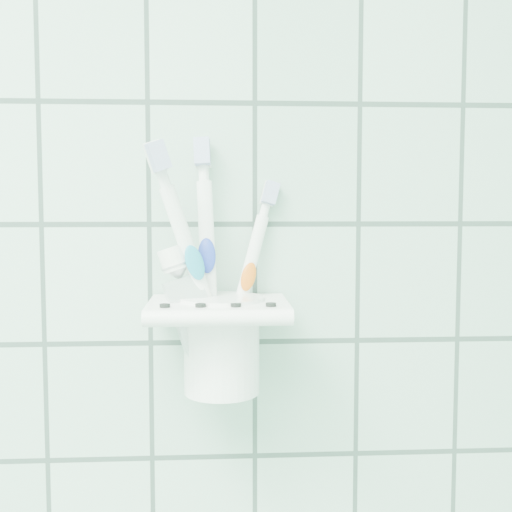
{
  "coord_description": "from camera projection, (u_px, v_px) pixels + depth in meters",
  "views": [
    {
      "loc": [
        0.66,
        0.6,
        1.38
      ],
      "look_at": [
        0.69,
        1.1,
        1.34
      ],
      "focal_mm": 45.0,
      "sensor_mm": 36.0,
      "label": 1
    }
  ],
  "objects": [
    {
      "name": "holder_bracket",
      "position": [
        218.0,
        310.0,
        0.56
      ],
      "size": [
        0.12,
        0.1,
        0.04
      ],
      "color": "white",
      "rests_on": "wall_back"
    },
    {
      "name": "cup",
      "position": [
        222.0,
        340.0,
        0.57
      ],
      "size": [
        0.07,
        0.07,
        0.09
      ],
      "color": "white",
      "rests_on": "holder_bracket"
    },
    {
      "name": "toothbrush_pink",
      "position": [
        232.0,
        257.0,
        0.57
      ],
      "size": [
        0.07,
        0.04,
        0.22
      ],
      "rotation": [
        -0.04,
        -0.33,
        0.4
      ],
      "color": "white",
      "rests_on": "cup"
    },
    {
      "name": "toothbrush_blue",
      "position": [
        213.0,
        258.0,
        0.55
      ],
      "size": [
        0.02,
        0.05,
        0.22
      ],
      "rotation": [
        -0.18,
        -0.06,
        -0.07
      ],
      "color": "white",
      "rests_on": "cup"
    },
    {
      "name": "toothbrush_orange",
      "position": [
        220.0,
        276.0,
        0.57
      ],
      "size": [
        0.05,
        0.04,
        0.19
      ],
      "rotation": [
        -0.13,
        0.3,
        0.16
      ],
      "color": "white",
      "rests_on": "cup"
    },
    {
      "name": "toothpaste_tube",
      "position": [
        216.0,
        303.0,
        0.55
      ],
      "size": [
        0.06,
        0.04,
        0.14
      ],
      "rotation": [
        -0.17,
        -0.29,
        0.34
      ],
      "color": "silver",
      "rests_on": "cup"
    }
  ]
}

